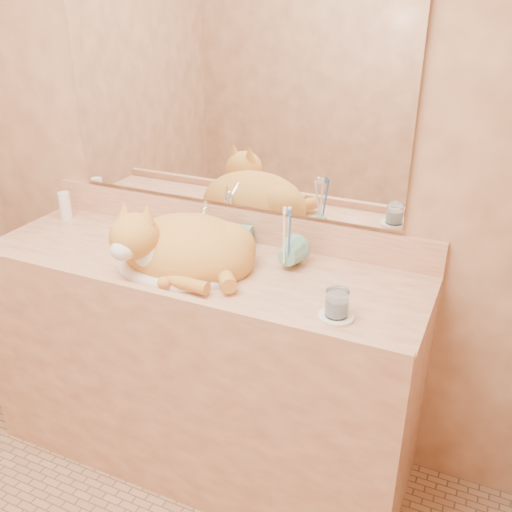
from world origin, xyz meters
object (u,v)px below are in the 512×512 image
at_px(soap_dispenser, 234,233).
at_px(toothbrush_cup, 286,259).
at_px(vanity_counter, 200,364).
at_px(cat, 182,246).
at_px(water_glass, 337,303).
at_px(sink_basin, 180,245).

relative_size(soap_dispenser, toothbrush_cup, 1.58).
height_order(vanity_counter, cat, cat).
relative_size(vanity_counter, water_glass, 19.91).
relative_size(vanity_counter, soap_dispenser, 9.70).
bearing_deg(cat, water_glass, -16.84).
bearing_deg(soap_dispenser, cat, -132.34).
xyz_separation_m(vanity_counter, water_glass, (0.55, -0.13, 0.48)).
bearing_deg(toothbrush_cup, cat, -161.23).
bearing_deg(toothbrush_cup, vanity_counter, -166.50).
bearing_deg(vanity_counter, water_glass, -13.59).
bearing_deg(soap_dispenser, sink_basin, -139.89).
xyz_separation_m(soap_dispenser, toothbrush_cup, (0.22, -0.05, -0.03)).
distance_m(cat, soap_dispenser, 0.20).
distance_m(toothbrush_cup, water_glass, 0.32).
xyz_separation_m(sink_basin, toothbrush_cup, (0.35, 0.09, -0.02)).
bearing_deg(water_glass, soap_dispenser, 150.56).
bearing_deg(cat, toothbrush_cup, 11.22).
xyz_separation_m(vanity_counter, cat, (-0.02, -0.04, 0.51)).
distance_m(cat, water_glass, 0.58).
xyz_separation_m(vanity_counter, toothbrush_cup, (0.31, 0.07, 0.47)).
bearing_deg(water_glass, vanity_counter, 166.41).
bearing_deg(water_glass, sink_basin, 169.19).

